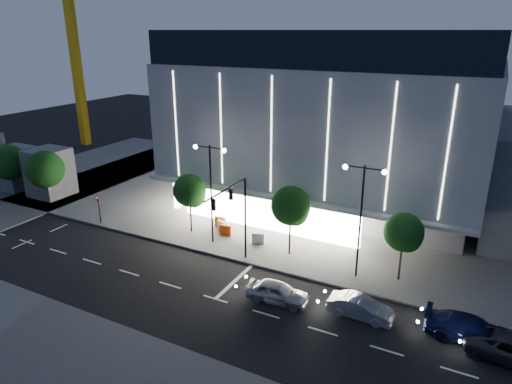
{
  "coord_description": "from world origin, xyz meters",
  "views": [
    {
      "loc": [
        17.41,
        -24.94,
        17.99
      ],
      "look_at": [
        0.59,
        7.45,
        5.0
      ],
      "focal_mm": 32.0,
      "sensor_mm": 36.0,
      "label": 1
    }
  ],
  "objects_px": {
    "tree_mid": "(291,208)",
    "barrier_a": "(226,230)",
    "tree_left": "(190,192)",
    "car_lead": "(277,292)",
    "street_lamp_west": "(211,180)",
    "ped_signal_far": "(99,206)",
    "car_third": "(471,329)",
    "barrier_b": "(222,226)",
    "barrier_d": "(258,238)",
    "tower_crane": "(75,12)",
    "car_second": "(360,308)",
    "traffic_mast": "(236,208)",
    "street_lamp_east": "(362,206)",
    "barrier_c": "(220,222)",
    "tree_right": "(404,234)"
  },
  "relations": [
    {
      "from": "tree_left",
      "to": "car_lead",
      "type": "relative_size",
      "value": 1.29
    },
    {
      "from": "car_third",
      "to": "barrier_a",
      "type": "xyz_separation_m",
      "value": [
        -20.96,
        5.89,
        -0.13
      ]
    },
    {
      "from": "car_lead",
      "to": "car_third",
      "type": "relative_size",
      "value": 0.83
    },
    {
      "from": "barrier_d",
      "to": "tree_mid",
      "type": "bearing_deg",
      "value": -26.71
    },
    {
      "from": "ped_signal_far",
      "to": "barrier_d",
      "type": "height_order",
      "value": "ped_signal_far"
    },
    {
      "from": "car_lead",
      "to": "traffic_mast",
      "type": "bearing_deg",
      "value": 53.93
    },
    {
      "from": "ped_signal_far",
      "to": "barrier_b",
      "type": "bearing_deg",
      "value": 18.31
    },
    {
      "from": "ped_signal_far",
      "to": "car_second",
      "type": "height_order",
      "value": "ped_signal_far"
    },
    {
      "from": "tree_left",
      "to": "barrier_d",
      "type": "height_order",
      "value": "tree_left"
    },
    {
      "from": "tree_mid",
      "to": "tree_right",
      "type": "relative_size",
      "value": 1.12
    },
    {
      "from": "traffic_mast",
      "to": "ped_signal_far",
      "type": "relative_size",
      "value": 2.36
    },
    {
      "from": "barrier_d",
      "to": "ped_signal_far",
      "type": "bearing_deg",
      "value": 173.34
    },
    {
      "from": "street_lamp_west",
      "to": "car_third",
      "type": "bearing_deg",
      "value": -11.11
    },
    {
      "from": "tower_crane",
      "to": "car_lead",
      "type": "height_order",
      "value": "tower_crane"
    },
    {
      "from": "tree_right",
      "to": "barrier_d",
      "type": "height_order",
      "value": "tree_right"
    },
    {
      "from": "ped_signal_far",
      "to": "barrier_b",
      "type": "relative_size",
      "value": 2.73
    },
    {
      "from": "tree_left",
      "to": "barrier_a",
      "type": "bearing_deg",
      "value": 11.96
    },
    {
      "from": "car_third",
      "to": "barrier_a",
      "type": "distance_m",
      "value": 21.77
    },
    {
      "from": "traffic_mast",
      "to": "barrier_a",
      "type": "distance_m",
      "value": 7.21
    },
    {
      "from": "street_lamp_east",
      "to": "tree_left",
      "type": "xyz_separation_m",
      "value": [
        -15.97,
        1.02,
        -1.92
      ]
    },
    {
      "from": "car_third",
      "to": "car_lead",
      "type": "bearing_deg",
      "value": 96.68
    },
    {
      "from": "ped_signal_far",
      "to": "tree_left",
      "type": "xyz_separation_m",
      "value": [
        9.03,
        2.52,
        2.15
      ]
    },
    {
      "from": "traffic_mast",
      "to": "street_lamp_east",
      "type": "bearing_deg",
      "value": 16.48
    },
    {
      "from": "tree_mid",
      "to": "barrier_a",
      "type": "relative_size",
      "value": 5.59
    },
    {
      "from": "car_third",
      "to": "tree_mid",
      "type": "bearing_deg",
      "value": 69.22
    },
    {
      "from": "street_lamp_west",
      "to": "street_lamp_east",
      "type": "xyz_separation_m",
      "value": [
        13.0,
        0.0,
        0.0
      ]
    },
    {
      "from": "tower_crane",
      "to": "barrier_c",
      "type": "relative_size",
      "value": 29.09
    },
    {
      "from": "car_second",
      "to": "barrier_d",
      "type": "height_order",
      "value": "car_second"
    },
    {
      "from": "tree_left",
      "to": "tree_mid",
      "type": "distance_m",
      "value": 10.0
    },
    {
      "from": "barrier_b",
      "to": "barrier_c",
      "type": "height_order",
      "value": "same"
    },
    {
      "from": "street_lamp_west",
      "to": "car_lead",
      "type": "bearing_deg",
      "value": -32.61
    },
    {
      "from": "street_lamp_west",
      "to": "ped_signal_far",
      "type": "xyz_separation_m",
      "value": [
        -12.0,
        -1.5,
        -4.07
      ]
    },
    {
      "from": "traffic_mast",
      "to": "barrier_d",
      "type": "bearing_deg",
      "value": 93.3
    },
    {
      "from": "tree_left",
      "to": "barrier_d",
      "type": "relative_size",
      "value": 5.2
    },
    {
      "from": "barrier_a",
      "to": "barrier_c",
      "type": "bearing_deg",
      "value": 128.14
    },
    {
      "from": "traffic_mast",
      "to": "car_lead",
      "type": "distance_m",
      "value": 7.29
    },
    {
      "from": "tree_mid",
      "to": "barrier_a",
      "type": "bearing_deg",
      "value": 174.08
    },
    {
      "from": "traffic_mast",
      "to": "street_lamp_west",
      "type": "relative_size",
      "value": 0.79
    },
    {
      "from": "barrier_b",
      "to": "barrier_c",
      "type": "relative_size",
      "value": 1.0
    },
    {
      "from": "street_lamp_east",
      "to": "tree_right",
      "type": "relative_size",
      "value": 1.63
    },
    {
      "from": "tree_mid",
      "to": "barrier_b",
      "type": "distance_m",
      "value": 8.44
    },
    {
      "from": "car_third",
      "to": "barrier_d",
      "type": "bearing_deg",
      "value": 71.18
    },
    {
      "from": "ped_signal_far",
      "to": "car_third",
      "type": "xyz_separation_m",
      "value": [
        33.27,
        -2.67,
        -1.11
      ]
    },
    {
      "from": "ped_signal_far",
      "to": "car_second",
      "type": "bearing_deg",
      "value": -7.23
    },
    {
      "from": "car_lead",
      "to": "car_third",
      "type": "xyz_separation_m",
      "value": [
        12.25,
        1.6,
        0.02
      ]
    },
    {
      "from": "street_lamp_east",
      "to": "barrier_c",
      "type": "height_order",
      "value": "street_lamp_east"
    },
    {
      "from": "traffic_mast",
      "to": "barrier_c",
      "type": "height_order",
      "value": "traffic_mast"
    },
    {
      "from": "car_lead",
      "to": "barrier_a",
      "type": "distance_m",
      "value": 11.48
    },
    {
      "from": "street_lamp_east",
      "to": "car_third",
      "type": "bearing_deg",
      "value": -26.79
    },
    {
      "from": "tower_crane",
      "to": "barrier_b",
      "type": "distance_m",
      "value": 46.75
    }
  ]
}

